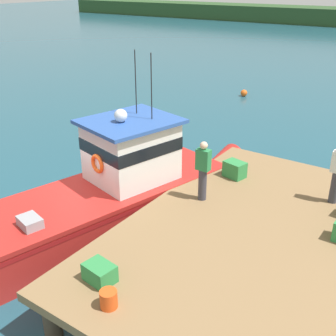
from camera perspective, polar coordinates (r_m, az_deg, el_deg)
The scene contains 8 objects.
ground_plane at distance 12.89m, azimuth -8.02°, elevation -6.57°, with size 200.00×200.00×0.00m, color #1E4C5B.
dock at distance 10.13m, azimuth 12.55°, elevation -9.20°, with size 6.00×9.00×1.20m.
main_fishing_boat at distance 12.16m, azimuth -7.24°, elevation -3.08°, with size 4.45×9.95×4.80m.
crate_single_by_cleat at distance 12.51m, azimuth 9.02°, elevation -0.18°, with size 0.60×0.44×0.48m, color #2D8442.
crate_stack_mid_dock at distance 8.47m, azimuth -9.25°, elevation -13.84°, with size 0.60×0.44×0.37m, color #2D8442.
bait_bucket at distance 7.90m, azimuth -8.05°, elevation -17.18°, with size 0.32×0.32×0.34m, color #E04C19.
deckhand_further_back at distance 10.88m, azimuth 4.76°, elevation -0.23°, with size 0.36×0.22×1.63m.
mooring_buoy_channel_marker at distance 26.25m, azimuth 10.25°, elevation 9.98°, with size 0.41×0.41×0.41m, color #EA5B19.
Camera 1 is at (7.66, -8.01, 6.58)m, focal length 44.96 mm.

